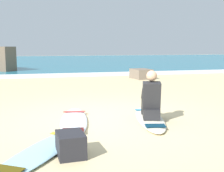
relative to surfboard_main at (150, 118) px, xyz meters
name	(u,v)px	position (x,y,z in m)	size (l,w,h in m)	color
ground_plane	(100,118)	(-0.96, 0.36, -0.04)	(80.00, 80.00, 0.00)	beige
sea	(51,61)	(-0.96, 22.80, 0.01)	(80.00, 28.00, 0.10)	teal
breaking_foam	(63,75)	(-0.96, 9.10, 0.02)	(80.00, 0.90, 0.11)	white
surfboard_main	(150,118)	(0.00, 0.00, 0.00)	(1.01, 2.23, 0.08)	#EFE5C6
surfer_seated	(151,100)	(-0.02, -0.11, 0.40)	(0.52, 0.77, 0.95)	#232326
surfboard_spare_near	(42,151)	(-2.15, -1.36, 0.00)	(1.72, 2.30, 0.08)	#9ED1E5
surfboard_spare_far	(74,121)	(-1.52, 0.16, 0.00)	(0.84, 2.38, 0.08)	silver
shoreline_rock	(141,74)	(2.41, 7.10, 0.19)	(0.74, 1.00, 0.44)	#756656
beach_bag	(71,144)	(-1.77, -1.55, 0.12)	(0.36, 0.48, 0.32)	#232328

